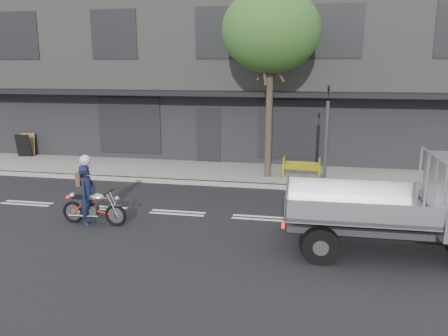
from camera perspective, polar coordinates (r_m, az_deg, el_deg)
ground at (r=12.66m, az=-6.09°, el=-5.86°), size 80.00×80.00×0.00m
sidewalk at (r=17.01m, az=-1.55°, el=-0.56°), size 32.00×3.20×0.15m
kerb at (r=15.50m, az=-2.80°, el=-1.94°), size 32.00×0.20×0.15m
building_main at (r=23.02m, az=1.97°, el=12.88°), size 26.00×10.00×8.00m
street_tree at (r=15.74m, az=6.15°, el=17.34°), size 3.40×3.40×6.74m
traffic_light_pole at (r=15.01m, az=13.17°, el=3.39°), size 0.12×0.12×3.50m
motorcycle at (r=12.10m, az=-16.65°, el=-4.84°), size 1.84×0.53×0.94m
rider at (r=12.08m, az=-17.38°, el=-3.35°), size 0.40×0.59×1.60m
construction_barrier at (r=15.99m, az=10.08°, el=0.02°), size 1.38×0.60×0.76m
sandwich_board at (r=21.41m, az=-24.73°, el=2.68°), size 0.69×0.50×1.02m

